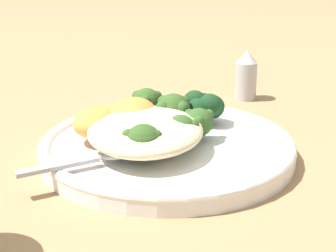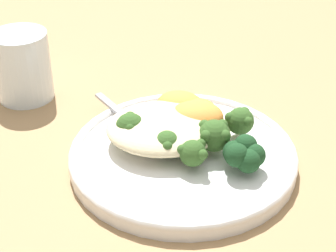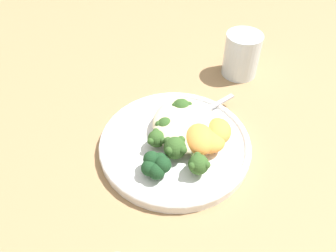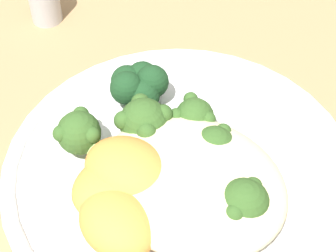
{
  "view_description": "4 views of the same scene",
  "coord_description": "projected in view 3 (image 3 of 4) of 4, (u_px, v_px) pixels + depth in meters",
  "views": [
    {
      "loc": [
        -0.56,
        -0.04,
        0.23
      ],
      "look_at": [
        -0.02,
        -0.01,
        0.04
      ],
      "focal_mm": 60.0,
      "sensor_mm": 36.0,
      "label": 1
    },
    {
      "loc": [
        -0.06,
        -0.54,
        0.4
      ],
      "look_at": [
        -0.03,
        0.01,
        0.04
      ],
      "focal_mm": 60.0,
      "sensor_mm": 36.0,
      "label": 2
    },
    {
      "loc": [
        0.36,
        -0.06,
        0.44
      ],
      "look_at": [
        -0.02,
        -0.02,
        0.05
      ],
      "focal_mm": 35.0,
      "sensor_mm": 36.0,
      "label": 3
    },
    {
      "loc": [
        -0.15,
        0.21,
        0.35
      ],
      "look_at": [
        -0.0,
        -0.02,
        0.04
      ],
      "focal_mm": 60.0,
      "sensor_mm": 36.0,
      "label": 4
    }
  ],
  "objects": [
    {
      "name": "broccoli_stalk_4",
      "position": [
        179.0,
        145.0,
        0.54
      ],
      "size": [
        0.08,
        0.08,
        0.04
      ],
      "rotation": [
        0.0,
        0.0,
        5.51
      ],
      "color": "#ADC675",
      "rests_on": "plate"
    },
    {
      "name": "sweet_potato_chunk_0",
      "position": [
        206.0,
        141.0,
        0.55
      ],
      "size": [
        0.08,
        0.08,
        0.03
      ],
      "primitive_type": "ellipsoid",
      "rotation": [
        0.0,
        0.0,
        1.12
      ],
      "color": "orange",
      "rests_on": "plate"
    },
    {
      "name": "spoon",
      "position": [
        199.0,
        113.0,
        0.61
      ],
      "size": [
        0.08,
        0.11,
        0.01
      ],
      "rotation": [
        0.0,
        0.0,
        2.14
      ],
      "color": "#A3A3A8",
      "rests_on": "plate"
    },
    {
      "name": "broccoli_stalk_0",
      "position": [
        183.0,
        113.0,
        0.6
      ],
      "size": [
        0.09,
        0.05,
        0.04
      ],
      "rotation": [
        0.0,
        0.0,
        3.37
      ],
      "color": "#ADC675",
      "rests_on": "plate"
    },
    {
      "name": "kale_tuft",
      "position": [
        156.0,
        165.0,
        0.51
      ],
      "size": [
        0.05,
        0.05,
        0.03
      ],
      "color": "#193D1E",
      "rests_on": "plate"
    },
    {
      "name": "sweet_potato_chunk_2",
      "position": [
        218.0,
        131.0,
        0.56
      ],
      "size": [
        0.07,
        0.06,
        0.03
      ],
      "primitive_type": "ellipsoid",
      "rotation": [
        0.0,
        0.0,
        2.83
      ],
      "color": "orange",
      "rests_on": "plate"
    },
    {
      "name": "ground_plane",
      "position": [
        180.0,
        155.0,
        0.57
      ],
      "size": [
        4.0,
        4.0,
        0.0
      ],
      "primitive_type": "plane",
      "color": "#9E7A51"
    },
    {
      "name": "water_glass",
      "position": [
        242.0,
        55.0,
        0.71
      ],
      "size": [
        0.08,
        0.08,
        0.1
      ],
      "primitive_type": "cylinder",
      "color": "silver",
      "rests_on": "ground_plane"
    },
    {
      "name": "broccoli_stalk_3",
      "position": [
        164.0,
        138.0,
        0.56
      ],
      "size": [
        0.04,
        0.11,
        0.03
      ],
      "rotation": [
        0.0,
        0.0,
        4.88
      ],
      "color": "#ADC675",
      "rests_on": "plate"
    },
    {
      "name": "broccoli_stalk_2",
      "position": [
        171.0,
        128.0,
        0.57
      ],
      "size": [
        0.05,
        0.08,
        0.03
      ],
      "rotation": [
        0.0,
        0.0,
        4.37
      ],
      "color": "#ADC675",
      "rests_on": "plate"
    },
    {
      "name": "broccoli_stalk_5",
      "position": [
        197.0,
        157.0,
        0.53
      ],
      "size": [
        0.1,
        0.03,
        0.03
      ],
      "rotation": [
        0.0,
        0.0,
        6.24
      ],
      "color": "#ADC675",
      "rests_on": "plate"
    },
    {
      "name": "broccoli_stalk_1",
      "position": [
        182.0,
        124.0,
        0.58
      ],
      "size": [
        0.07,
        0.06,
        0.03
      ],
      "rotation": [
        0.0,
        0.0,
        3.79
      ],
      "color": "#ADC675",
      "rests_on": "plate"
    },
    {
      "name": "sweet_potato_chunk_1",
      "position": [
        199.0,
        138.0,
        0.55
      ],
      "size": [
        0.07,
        0.05,
        0.04
      ],
      "primitive_type": "ellipsoid",
      "rotation": [
        0.0,
        0.0,
        3.11
      ],
      "color": "orange",
      "rests_on": "plate"
    },
    {
      "name": "quinoa_mound",
      "position": [
        185.0,
        124.0,
        0.58
      ],
      "size": [
        0.14,
        0.12,
        0.03
      ],
      "primitive_type": "ellipsoid",
      "color": "beige",
      "rests_on": "plate"
    },
    {
      "name": "plate",
      "position": [
        175.0,
        144.0,
        0.58
      ],
      "size": [
        0.27,
        0.27,
        0.02
      ],
      "color": "white",
      "rests_on": "ground_plane"
    }
  ]
}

